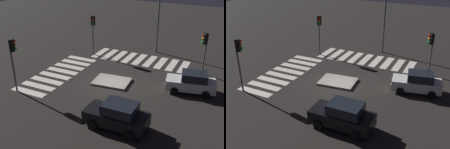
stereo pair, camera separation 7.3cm
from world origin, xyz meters
TOP-DOWN VIEW (x-y plane):
  - ground_plane at (0.00, 0.00)m, footprint 80.00×80.00m
  - traffic_island at (0.25, -0.46)m, footprint 3.23×2.55m
  - car_black at (-2.89, 5.17)m, footprint 4.17×2.00m
  - car_white at (-6.16, -1.78)m, footprint 4.05×2.36m
  - traffic_light_east at (4.94, -5.58)m, footprint 0.54×0.53m
  - traffic_light_south at (-6.32, -5.43)m, footprint 0.53×0.54m
  - traffic_light_north at (6.34, 4.22)m, footprint 0.53×0.54m
  - street_lamp at (-0.84, -9.44)m, footprint 0.56×0.56m
  - crosswalk_near at (0.00, -6.54)m, footprint 9.90×3.20m
  - crosswalk_side at (5.50, 0.00)m, footprint 3.20×8.75m

SIDE VIEW (x-z plane):
  - ground_plane at x=0.00m, z-range 0.00..0.00m
  - crosswalk_near at x=0.00m, z-range 0.00..0.02m
  - crosswalk_side at x=5.50m, z-range 0.00..0.02m
  - traffic_island at x=0.25m, z-range 0.00..0.18m
  - car_white at x=-6.16m, z-range -0.02..1.66m
  - car_black at x=-2.89m, z-range -0.02..1.78m
  - traffic_light_south at x=-6.32m, z-range 1.02..4.95m
  - traffic_light_east at x=4.94m, z-range 1.10..5.38m
  - traffic_light_north at x=6.34m, z-range 1.13..5.50m
  - street_lamp at x=-0.84m, z-range 1.42..9.40m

